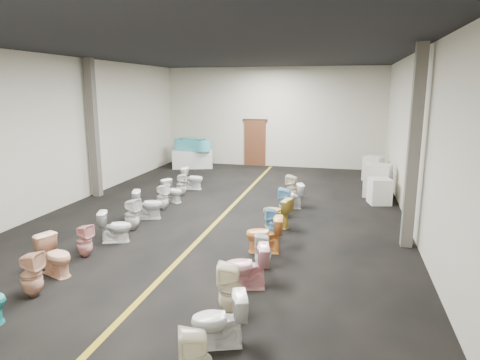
% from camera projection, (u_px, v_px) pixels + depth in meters
% --- Properties ---
extents(floor, '(16.00, 16.00, 0.00)m').
position_uv_depth(floor, '(225.00, 213.00, 12.38)').
color(floor, black).
rests_on(floor, ground).
extents(ceiling, '(16.00, 16.00, 0.00)m').
position_uv_depth(ceiling, '(224.00, 52.00, 11.44)').
color(ceiling, black).
rests_on(ceiling, ground).
extents(wall_back, '(10.00, 0.00, 10.00)m').
position_uv_depth(wall_back, '(273.00, 117.00, 19.51)').
color(wall_back, beige).
rests_on(wall_back, ground).
extents(wall_front, '(10.00, 0.00, 10.00)m').
position_uv_depth(wall_front, '(8.00, 219.00, 4.32)').
color(wall_front, beige).
rests_on(wall_front, ground).
extents(wall_left, '(0.00, 16.00, 16.00)m').
position_uv_depth(wall_left, '(68.00, 132.00, 13.08)').
color(wall_left, beige).
rests_on(wall_left, ground).
extents(wall_right, '(0.00, 16.00, 16.00)m').
position_uv_depth(wall_right, '(416.00, 141.00, 10.74)').
color(wall_right, beige).
rests_on(wall_right, ground).
extents(aisle_stripe, '(0.12, 15.60, 0.01)m').
position_uv_depth(aisle_stripe, '(225.00, 213.00, 12.38)').
color(aisle_stripe, olive).
rests_on(aisle_stripe, floor).
extents(back_door, '(1.00, 0.10, 2.10)m').
position_uv_depth(back_door, '(255.00, 143.00, 19.89)').
color(back_door, '#562D19').
rests_on(back_door, floor).
extents(door_frame, '(1.15, 0.08, 0.10)m').
position_uv_depth(door_frame, '(255.00, 120.00, 19.67)').
color(door_frame, '#331C11').
rests_on(door_frame, back_door).
extents(column_left, '(0.25, 0.25, 4.50)m').
position_uv_depth(column_left, '(93.00, 129.00, 13.98)').
color(column_left, '#59544C').
rests_on(column_left, floor).
extents(column_right, '(0.25, 0.25, 4.50)m').
position_uv_depth(column_right, '(414.00, 149.00, 9.37)').
color(column_right, '#59544C').
rests_on(column_right, floor).
extents(display_table, '(1.97, 1.43, 0.79)m').
position_uv_depth(display_table, '(193.00, 159.00, 19.48)').
color(display_table, silver).
rests_on(display_table, floor).
extents(bathtub, '(1.82, 0.97, 0.55)m').
position_uv_depth(bathtub, '(192.00, 144.00, 19.34)').
color(bathtub, '#45B7C9').
rests_on(bathtub, display_table).
extents(appliance_crate_a, '(0.75, 0.75, 0.80)m').
position_uv_depth(appliance_crate_a, '(380.00, 191.00, 13.34)').
color(appliance_crate_a, silver).
rests_on(appliance_crate_a, floor).
extents(appliance_crate_b, '(0.97, 0.97, 1.08)m').
position_uv_depth(appliance_crate_b, '(378.00, 180.00, 14.23)').
color(appliance_crate_b, silver).
rests_on(appliance_crate_b, floor).
extents(appliance_crate_c, '(0.84, 0.84, 0.81)m').
position_uv_depth(appliance_crate_c, '(375.00, 175.00, 15.74)').
color(appliance_crate_c, silver).
rests_on(appliance_crate_c, floor).
extents(appliance_crate_d, '(0.87, 0.87, 0.94)m').
position_uv_depth(appliance_crate_d, '(373.00, 168.00, 16.80)').
color(appliance_crate_d, silver).
rests_on(appliance_crate_d, floor).
extents(toilet_left_1, '(0.39, 0.39, 0.81)m').
position_uv_depth(toilet_left_1, '(31.00, 274.00, 7.36)').
color(toilet_left_1, '#E0A786').
rests_on(toilet_left_1, floor).
extents(toilet_left_2, '(0.87, 0.68, 0.78)m').
position_uv_depth(toilet_left_2, '(56.00, 255.00, 8.23)').
color(toilet_left_2, '#FFBF96').
rests_on(toilet_left_2, floor).
extents(toilet_left_3, '(0.37, 0.37, 0.72)m').
position_uv_depth(toilet_left_3, '(85.00, 241.00, 9.13)').
color(toilet_left_3, pink).
rests_on(toilet_left_3, floor).
extents(toilet_left_4, '(0.83, 0.64, 0.75)m').
position_uv_depth(toilet_left_4, '(115.00, 226.00, 10.02)').
color(toilet_left_4, silver).
rests_on(toilet_left_4, floor).
extents(toilet_left_5, '(0.41, 0.41, 0.82)m').
position_uv_depth(toilet_left_5, '(132.00, 214.00, 10.85)').
color(toilet_left_5, silver).
rests_on(toilet_left_5, floor).
extents(toilet_left_6, '(0.90, 0.69, 0.81)m').
position_uv_depth(toilet_left_6, '(148.00, 204.00, 11.81)').
color(toilet_left_6, silver).
rests_on(toilet_left_6, floor).
extents(toilet_left_7, '(0.42, 0.41, 0.77)m').
position_uv_depth(toilet_left_7, '(162.00, 197.00, 12.71)').
color(toilet_left_7, white).
rests_on(toilet_left_7, floor).
extents(toilet_left_8, '(0.80, 0.62, 0.71)m').
position_uv_depth(toilet_left_8, '(173.00, 191.00, 13.56)').
color(toilet_left_8, silver).
rests_on(toilet_left_8, floor).
extents(toilet_left_9, '(0.41, 0.40, 0.75)m').
position_uv_depth(toilet_left_9, '(181.00, 185.00, 14.37)').
color(toilet_left_9, silver).
rests_on(toilet_left_9, floor).
extents(toilet_left_10, '(0.76, 0.44, 0.78)m').
position_uv_depth(toilet_left_10, '(193.00, 178.00, 15.30)').
color(toilet_left_10, white).
rests_on(toilet_left_10, floor).
extents(toilet_right_1, '(0.88, 0.68, 0.79)m').
position_uv_depth(toilet_right_1, '(219.00, 320.00, 5.92)').
color(toilet_right_1, white).
rests_on(toilet_right_1, floor).
extents(toilet_right_2, '(0.45, 0.44, 0.86)m').
position_uv_depth(toilet_right_2, '(230.00, 289.00, 6.78)').
color(toilet_right_2, '#F2E6C5').
rests_on(toilet_right_2, floor).
extents(toilet_right_3, '(0.89, 0.64, 0.82)m').
position_uv_depth(toilet_right_3, '(246.00, 267.00, 7.68)').
color(toilet_right_3, '#F0A5AB').
rests_on(toilet_right_3, floor).
extents(toilet_right_4, '(0.40, 0.39, 0.73)m').
position_uv_depth(toilet_right_4, '(263.00, 251.00, 8.53)').
color(toilet_right_4, silver).
rests_on(toilet_right_4, floor).
extents(toilet_right_5, '(0.86, 0.56, 0.82)m').
position_uv_depth(toilet_right_5, '(264.00, 234.00, 9.37)').
color(toilet_right_5, '#E89543').
rests_on(toilet_right_5, floor).
extents(toilet_right_6, '(0.42, 0.42, 0.74)m').
position_uv_depth(toilet_right_6, '(272.00, 223.00, 10.28)').
color(toilet_right_6, '#71ACD1').
rests_on(toilet_right_6, floor).
extents(toilet_right_7, '(0.88, 0.67, 0.79)m').
position_uv_depth(toilet_right_7, '(277.00, 212.00, 11.09)').
color(toilet_right_7, gold).
rests_on(toilet_right_7, floor).
extents(toilet_right_8, '(0.39, 0.38, 0.83)m').
position_uv_depth(toilet_right_8, '(285.00, 202.00, 11.99)').
color(toilet_right_8, '#76B5DF').
rests_on(toilet_right_8, floor).
extents(toilet_right_9, '(0.84, 0.65, 0.76)m').
position_uv_depth(toilet_right_9, '(291.00, 196.00, 12.80)').
color(toilet_right_9, white).
rests_on(toilet_right_9, floor).
extents(toilet_right_10, '(0.46, 0.45, 0.84)m').
position_uv_depth(toilet_right_10, '(292.00, 188.00, 13.72)').
color(toilet_right_10, beige).
rests_on(toilet_right_10, floor).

